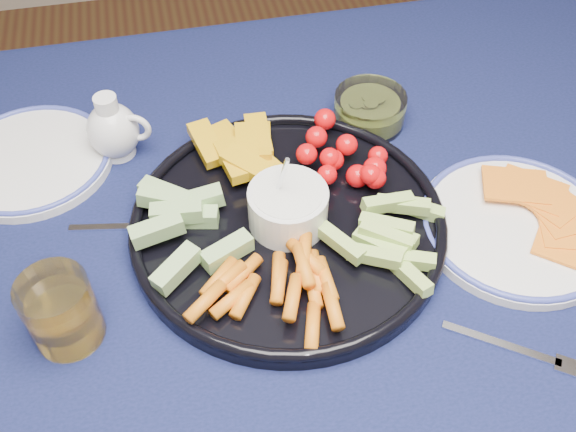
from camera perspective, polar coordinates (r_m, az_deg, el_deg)
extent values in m
cylinder|color=#462917|center=(1.59, 21.76, 4.13)|extent=(0.07, 0.07, 0.70)
cube|color=#462917|center=(0.83, -1.69, -4.73)|extent=(1.60, 1.00, 0.04)
cube|color=black|center=(0.81, -1.72, -3.77)|extent=(1.66, 1.06, 0.01)
cube|color=black|center=(1.29, -6.25, 10.76)|extent=(1.66, 0.01, 0.30)
cylinder|color=black|center=(0.83, 0.00, -0.89)|extent=(0.40, 0.40, 0.02)
torus|color=black|center=(0.82, 0.00, -0.28)|extent=(0.40, 0.40, 0.02)
cylinder|color=white|center=(0.80, 0.00, 0.76)|extent=(0.10, 0.10, 0.05)
cylinder|color=white|center=(0.78, 0.00, 1.85)|extent=(0.09, 0.09, 0.01)
cylinder|color=white|center=(0.96, -14.83, 5.68)|extent=(0.05, 0.05, 0.01)
ellipsoid|color=white|center=(0.94, -15.27, 7.33)|extent=(0.07, 0.07, 0.08)
cylinder|color=white|center=(0.91, -15.82, 9.34)|extent=(0.03, 0.03, 0.03)
torus|color=white|center=(0.92, -13.40, 7.63)|extent=(0.05, 0.02, 0.05)
torus|color=#3B46A6|center=(0.92, -15.63, 8.64)|extent=(0.04, 0.04, 0.00)
cylinder|color=white|center=(0.98, 7.26, 9.39)|extent=(0.11, 0.11, 0.05)
cylinder|color=#5A671D|center=(0.98, 7.21, 8.99)|extent=(0.09, 0.09, 0.03)
cylinder|color=white|center=(0.88, 19.61, -0.90)|extent=(0.25, 0.25, 0.01)
torus|color=#3B46A6|center=(0.88, 19.75, -0.56)|extent=(0.25, 0.25, 0.01)
cylinder|color=white|center=(0.75, -19.51, -7.96)|extent=(0.08, 0.08, 0.09)
cylinder|color=gold|center=(0.77, -19.12, -8.81)|extent=(0.07, 0.07, 0.05)
cube|color=silver|center=(0.86, -14.75, -0.96)|extent=(0.13, 0.03, 0.00)
cube|color=silver|center=(0.85, -9.84, -0.83)|extent=(0.04, 0.03, 0.00)
cube|color=silver|center=(0.77, 18.37, -10.75)|extent=(0.11, 0.08, 0.00)
cube|color=silver|center=(0.79, 23.79, -12.20)|extent=(0.04, 0.04, 0.00)
cylinder|color=white|center=(0.98, -21.82, 4.58)|extent=(0.23, 0.23, 0.01)
torus|color=#3B46A6|center=(0.98, -21.95, 4.91)|extent=(0.22, 0.22, 0.01)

